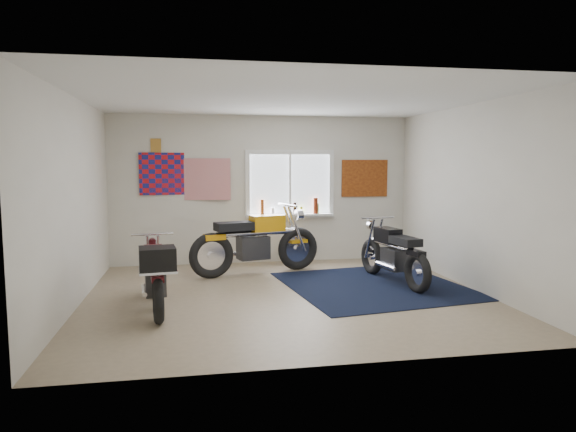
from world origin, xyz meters
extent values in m
plane|color=#9E896B|center=(0.00, 0.00, 0.00)|extent=(5.50, 5.50, 0.00)
plane|color=white|center=(0.00, 0.00, 2.70)|extent=(5.50, 5.50, 0.00)
plane|color=silver|center=(0.00, 2.50, 1.35)|extent=(5.50, 0.00, 5.50)
plane|color=silver|center=(0.00, -2.50, 1.35)|extent=(5.50, 0.00, 5.50)
plane|color=silver|center=(-2.75, 0.00, 1.35)|extent=(0.00, 5.00, 5.00)
plane|color=silver|center=(2.75, 0.00, 1.35)|extent=(0.00, 5.00, 5.00)
cube|color=black|center=(1.40, 0.33, 0.01)|extent=(2.83, 2.92, 0.01)
cube|color=white|center=(0.50, 2.48, 1.45)|extent=(1.50, 0.02, 1.10)
cube|color=white|center=(0.50, 2.47, 2.04)|extent=(1.66, 0.06, 0.08)
cube|color=white|center=(0.50, 2.47, 0.86)|extent=(1.66, 0.06, 0.08)
cube|color=white|center=(-0.29, 2.47, 1.45)|extent=(0.08, 0.06, 1.10)
cube|color=white|center=(1.29, 2.47, 1.45)|extent=(0.08, 0.06, 1.10)
cube|color=white|center=(0.50, 2.47, 1.45)|extent=(0.04, 0.06, 1.10)
cube|color=white|center=(0.50, 2.41, 0.88)|extent=(1.60, 0.16, 0.04)
cylinder|color=#944115|center=(-0.03, 2.40, 1.04)|extent=(0.07, 0.07, 0.28)
cylinder|color=white|center=(0.17, 2.40, 0.96)|extent=(0.06, 0.06, 0.12)
cylinder|color=black|center=(0.58, 2.40, 1.01)|extent=(0.06, 0.06, 0.22)
cylinder|color=yellow|center=(0.70, 2.40, 0.97)|extent=(0.05, 0.05, 0.14)
cylinder|color=maroon|center=(0.97, 2.40, 1.05)|extent=(0.09, 0.09, 0.30)
cylinder|color=#3B7A2C|center=(1.01, 2.40, 1.00)|extent=(0.05, 0.05, 0.20)
plane|color=red|center=(-1.70, 2.48, 1.65)|extent=(1.00, 0.07, 1.00)
plane|color=red|center=(-1.05, 2.46, 1.55)|extent=(0.90, 0.09, 0.90)
cube|color=#B07B32|center=(-1.90, 2.48, 2.15)|extent=(0.18, 0.02, 0.24)
cube|color=#A54C14|center=(1.95, 2.48, 1.55)|extent=(0.90, 0.03, 0.70)
torus|color=black|center=(0.50, 1.71, 0.37)|extent=(0.75, 0.34, 0.74)
torus|color=black|center=(-1.00, 1.29, 0.37)|extent=(0.75, 0.34, 0.74)
cylinder|color=silver|center=(0.50, 1.71, 0.37)|extent=(0.15, 0.14, 0.12)
cylinder|color=silver|center=(-1.00, 1.29, 0.37)|extent=(0.15, 0.14, 0.12)
cylinder|color=silver|center=(-0.25, 1.50, 0.69)|extent=(1.37, 0.47, 0.10)
cube|color=#292A2C|center=(-0.30, 1.49, 0.44)|extent=(0.56, 0.43, 0.38)
cylinder|color=silver|center=(-0.35, 1.66, 0.33)|extent=(0.61, 0.24, 0.08)
cube|color=orange|center=(-0.06, 1.55, 0.84)|extent=(0.61, 0.43, 0.27)
cube|color=black|center=(-0.62, 1.40, 0.82)|extent=(0.67, 0.46, 0.13)
cube|color=orange|center=(-0.94, 1.31, 0.66)|extent=(0.37, 0.26, 0.09)
cube|color=orange|center=(0.50, 1.71, 0.50)|extent=(0.34, 0.23, 0.06)
cylinder|color=silver|center=(0.31, 1.66, 1.13)|extent=(0.22, 0.67, 0.04)
cylinder|color=silver|center=(0.52, 1.71, 0.95)|extent=(0.15, 0.20, 0.18)
torus|color=black|center=(1.64, 1.14, 0.29)|extent=(0.22, 0.61, 0.60)
torus|color=black|center=(1.86, -0.17, 0.29)|extent=(0.22, 0.61, 0.60)
cylinder|color=silver|center=(1.64, 1.14, 0.29)|extent=(0.11, 0.12, 0.10)
cylinder|color=silver|center=(1.86, -0.17, 0.29)|extent=(0.11, 0.12, 0.10)
cylinder|color=silver|center=(1.75, 0.49, 0.59)|extent=(0.29, 1.19, 0.09)
cube|color=#292A2C|center=(1.76, 0.44, 0.38)|extent=(0.33, 0.46, 0.32)
cylinder|color=silver|center=(1.61, 0.41, 0.28)|extent=(0.15, 0.52, 0.07)
cube|color=black|center=(1.72, 0.65, 0.72)|extent=(0.32, 0.51, 0.23)
cube|color=black|center=(1.81, 0.16, 0.70)|extent=(0.35, 0.56, 0.11)
cube|color=black|center=(1.85, -0.12, 0.57)|extent=(0.20, 0.31, 0.08)
cube|color=black|center=(1.64, 1.14, 0.41)|extent=(0.18, 0.28, 0.05)
cylinder|color=silver|center=(1.67, 0.97, 0.96)|extent=(0.58, 0.13, 0.03)
cylinder|color=silver|center=(1.64, 1.16, 0.81)|extent=(0.17, 0.12, 0.15)
torus|color=black|center=(-1.83, 0.27, 0.28)|extent=(0.18, 0.58, 0.57)
torus|color=black|center=(-1.67, -0.95, 0.28)|extent=(0.18, 0.58, 0.57)
cylinder|color=silver|center=(-1.83, 0.27, 0.28)|extent=(0.10, 0.11, 0.10)
cylinder|color=silver|center=(-1.67, -0.95, 0.28)|extent=(0.10, 0.11, 0.10)
cylinder|color=silver|center=(-1.75, -0.34, 0.55)|extent=(0.21, 1.11, 0.08)
cube|color=#292A2C|center=(-1.74, -0.38, 0.35)|extent=(0.29, 0.42, 0.30)
cylinder|color=silver|center=(-1.88, -0.40, 0.26)|extent=(0.12, 0.49, 0.06)
cube|color=#450B0E|center=(-1.77, -0.18, 0.67)|extent=(0.28, 0.46, 0.21)
cube|color=black|center=(-1.71, -0.64, 0.65)|extent=(0.30, 0.51, 0.11)
cube|color=#450B0E|center=(-1.68, -0.91, 0.53)|extent=(0.17, 0.28, 0.07)
cube|color=#450B0E|center=(-1.83, 0.27, 0.39)|extent=(0.15, 0.26, 0.04)
cylinder|color=silver|center=(-1.81, 0.12, 0.90)|extent=(0.55, 0.10, 0.03)
cylinder|color=silver|center=(-1.83, 0.29, 0.76)|extent=(0.15, 0.10, 0.14)
cube|color=black|center=(-1.66, -1.04, 0.77)|extent=(0.44, 0.42, 0.26)
camera|label=1|loc=(-1.23, -6.89, 1.86)|focal=32.00mm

